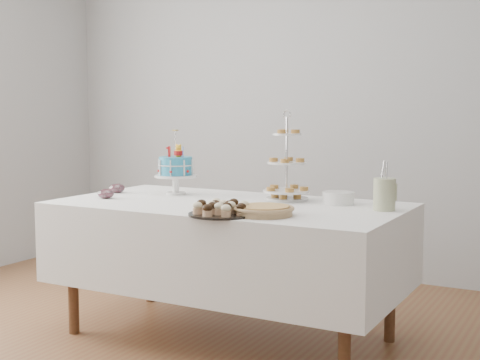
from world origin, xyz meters
The scene contains 12 objects.
floor centered at (0.00, 0.00, 0.00)m, with size 5.00×5.00×0.00m, color brown.
walls centered at (0.00, 0.00, 1.35)m, with size 5.04×4.04×2.70m.
table centered at (0.00, 0.30, 0.54)m, with size 1.92×1.02×0.77m.
birthday_cake centered at (-0.47, 0.47, 0.88)m, with size 0.26×0.26×0.39m.
cupcake_tray centered at (0.18, -0.10, 0.81)m, with size 0.32×0.32×0.07m.
pie centered at (0.37, 0.00, 0.80)m, with size 0.30×0.30×0.05m.
tiered_stand centered at (0.25, 0.53, 0.99)m, with size 0.27×0.27×0.52m.
plate_stack centered at (0.55, 0.55, 0.80)m, with size 0.17×0.17×0.07m.
pastry_plate centered at (0.23, 0.58, 0.79)m, with size 0.24×0.24×0.04m.
jam_bowl_a centered at (-0.73, 0.12, 0.80)m, with size 0.10×0.10×0.06m.
jam_bowl_b centered at (-0.84, 0.36, 0.80)m, with size 0.10×0.10×0.06m.
utensil_pitcher centered at (0.84, 0.44, 0.86)m, with size 0.12×0.11×0.25m.
Camera 1 is at (1.82, -2.90, 1.29)m, focal length 50.00 mm.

